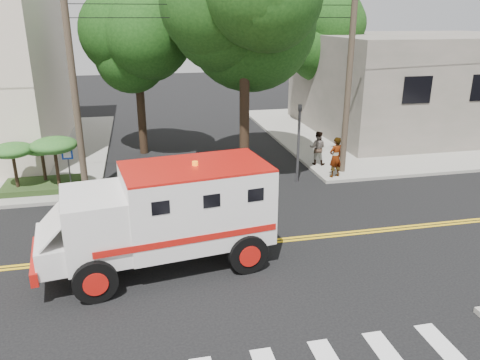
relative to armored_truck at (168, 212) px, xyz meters
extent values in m
plane|color=black|center=(2.52, 0.83, -1.78)|extent=(100.00, 100.00, 0.00)
cube|color=gray|center=(16.02, 14.33, -1.70)|extent=(17.00, 17.00, 0.15)
cube|color=#666357|center=(17.52, 14.83, 1.37)|extent=(14.00, 12.00, 6.00)
cylinder|color=#382D23|center=(-3.08, 6.83, 2.72)|extent=(0.28, 0.28, 9.00)
cylinder|color=#382D23|center=(8.82, 7.03, 2.72)|extent=(0.28, 0.28, 9.00)
cylinder|color=black|center=(4.02, 7.33, 1.72)|extent=(0.44, 0.44, 7.00)
sphere|color=black|center=(4.02, 7.33, 5.22)|extent=(5.32, 5.32, 5.32)
sphere|color=black|center=(5.16, 6.57, 5.79)|extent=(4.56, 4.56, 4.56)
cylinder|color=black|center=(-0.48, 12.83, 1.02)|extent=(0.44, 0.44, 5.60)
sphere|color=black|center=(-0.48, 12.83, 3.82)|extent=(3.92, 3.92, 3.92)
sphere|color=black|center=(0.36, 12.27, 4.24)|extent=(3.36, 3.36, 3.36)
cylinder|color=black|center=(11.02, 16.83, 1.20)|extent=(0.44, 0.44, 5.95)
sphere|color=black|center=(11.02, 16.83, 4.17)|extent=(4.20, 4.20, 4.20)
sphere|color=black|center=(11.92, 16.23, 4.62)|extent=(3.60, 3.60, 3.60)
cylinder|color=#3F3F42|center=(6.32, 6.43, 0.02)|extent=(0.12, 0.12, 3.60)
imported|color=#3F3F42|center=(6.32, 6.43, 1.37)|extent=(0.15, 0.18, 0.90)
cylinder|color=#3F3F42|center=(-3.68, 7.03, -0.78)|extent=(0.06, 0.06, 2.00)
cube|color=#0C33A5|center=(-3.68, 6.97, 0.02)|extent=(0.45, 0.03, 0.45)
cube|color=#1E3314|center=(-4.98, 7.63, -1.51)|extent=(3.20, 2.00, 0.24)
cylinder|color=black|center=(-5.88, 7.33, -0.63)|extent=(0.14, 0.14, 1.52)
ellipsoid|color=#195320|center=(-5.88, 7.33, 0.23)|extent=(1.73, 1.73, 0.60)
cylinder|color=black|center=(-4.88, 8.03, -0.71)|extent=(0.14, 0.14, 1.36)
ellipsoid|color=#195320|center=(-4.88, 8.03, 0.06)|extent=(1.55, 1.55, 0.54)
cylinder|color=black|center=(-4.18, 7.13, -0.55)|extent=(0.14, 0.14, 1.68)
ellipsoid|color=#195320|center=(-4.18, 7.13, 0.40)|extent=(1.91, 1.91, 0.66)
cube|color=silver|center=(0.88, 0.12, 0.13)|extent=(4.57, 3.08, 2.29)
cube|color=silver|center=(-2.04, -0.29, -0.09)|extent=(2.06, 2.62, 1.86)
cube|color=black|center=(-2.88, -0.40, 0.41)|extent=(0.32, 1.85, 0.76)
cube|color=silver|center=(-3.18, -0.45, -0.63)|extent=(1.28, 2.30, 0.76)
cube|color=#B3130D|center=(-3.72, -0.52, -0.90)|extent=(0.52, 2.35, 0.38)
cube|color=#B3130D|center=(0.88, 0.12, 1.31)|extent=(4.57, 3.08, 0.07)
cylinder|color=black|center=(-2.09, -1.53, -1.18)|extent=(1.24, 0.51, 1.20)
cylinder|color=black|center=(-2.43, 0.90, -1.18)|extent=(1.24, 0.51, 1.20)
cylinder|color=black|center=(2.24, -0.92, -1.18)|extent=(1.24, 0.51, 1.20)
cylinder|color=black|center=(1.90, 1.50, -1.18)|extent=(1.24, 0.51, 1.20)
imported|color=gray|center=(8.11, 6.33, -0.68)|extent=(0.80, 0.65, 1.89)
imported|color=gray|center=(8.02, 8.32, -0.78)|extent=(1.04, 0.96, 1.70)
camera|label=1|loc=(-0.63, -12.95, 5.52)|focal=35.00mm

